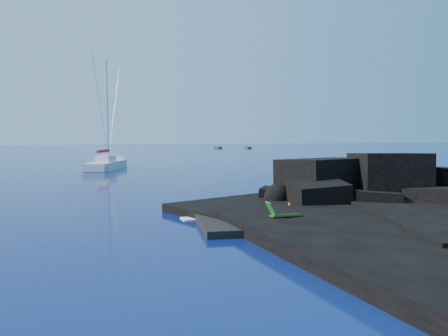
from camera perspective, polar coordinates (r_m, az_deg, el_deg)
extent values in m
plane|color=#030531|center=(21.04, -3.47, -8.09)|extent=(400.00, 400.00, 0.00)
cube|color=black|center=(22.89, 7.39, -7.10)|extent=(9.08, 6.86, 0.70)
cube|color=silver|center=(21.54, 9.97, -6.83)|extent=(1.95, 1.16, 0.05)
cone|color=#FF660D|center=(24.63, 8.54, -4.88)|extent=(0.33, 0.33, 0.50)
cube|color=#28292D|center=(151.55, -0.81, 2.60)|extent=(1.89, 4.30, 0.55)
cube|color=#29282D|center=(150.01, 3.15, 2.58)|extent=(1.41, 4.18, 0.55)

